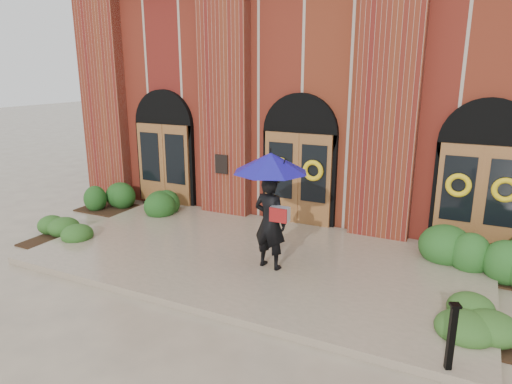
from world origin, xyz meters
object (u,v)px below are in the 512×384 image
Objects in this scene: man_with_umbrella at (270,189)px; hedge_wall_left at (127,200)px; hedge_wall_right at (509,256)px; metal_post at (452,335)px.

man_with_umbrella reaches higher than hedge_wall_left.
hedge_wall_right is (10.40, 0.16, 0.06)m from hedge_wall_left.
man_with_umbrella reaches higher than metal_post.
metal_post is 10.34m from hedge_wall_left.
hedge_wall_right is at bearing 77.97° from metal_post.
hedge_wall_left is 0.87× the size of hedge_wall_right.
man_with_umbrella is 0.74× the size of hedge_wall_right.
hedge_wall_right is (4.64, 2.19, -1.47)m from man_with_umbrella.
metal_post is 0.35× the size of hedge_wall_left.
hedge_wall_left is (-5.76, 2.03, -1.53)m from man_with_umbrella.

